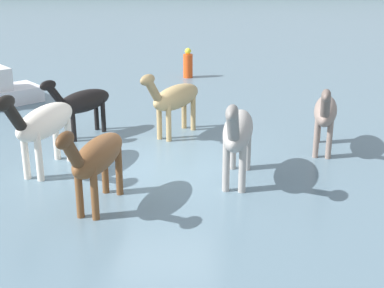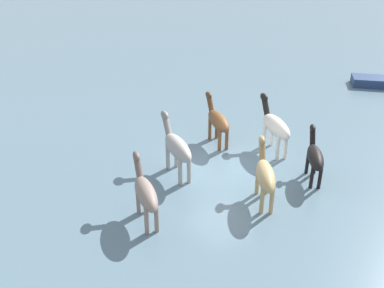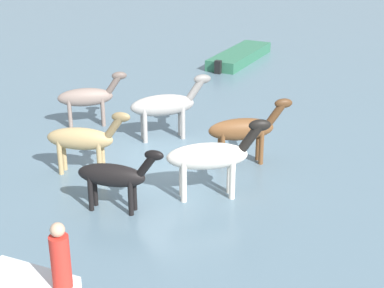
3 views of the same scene
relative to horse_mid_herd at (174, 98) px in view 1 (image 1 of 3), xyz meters
The scene contains 8 objects.
ground_plane 2.65m from the horse_mid_herd, 96.83° to the right, with size 149.30×149.30×0.00m, color slate.
horse_mid_herd is the anchor object (origin of this frame).
horse_rear_stallion 3.43m from the horse_mid_herd, 67.32° to the right, with size 1.04×2.67×2.06m.
horse_chestnut_trailing 4.58m from the horse_mid_herd, 109.16° to the right, with size 1.13×2.46×1.92m.
horse_dark_mare 3.78m from the horse_mid_herd, 140.36° to the right, with size 1.32×2.63×2.07m.
horse_pinto_flank 2.45m from the horse_mid_herd, behind, with size 1.71×1.88×1.71m.
horse_gray_outer 3.91m from the horse_mid_herd, 20.39° to the right, with size 1.05×2.38×1.85m.
buoy_channel_marker 6.92m from the horse_mid_herd, 85.53° to the left, with size 0.36×0.36×1.14m.
Camera 1 is at (0.28, -11.84, 4.87)m, focal length 52.18 mm.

